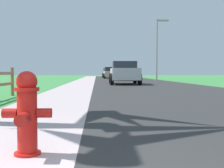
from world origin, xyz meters
TOP-DOWN VIEW (x-y plane):
  - ground_plane at (0.00, 25.00)m, footprint 120.00×120.00m
  - road_asphalt at (3.50, 27.00)m, footprint 7.00×66.00m
  - curb_concrete at (-3.00, 27.00)m, footprint 6.00×66.00m
  - grass_verge at (-4.50, 27.00)m, footprint 5.00×66.00m
  - fire_hydrant at (-0.49, 1.69)m, footprint 0.48×0.40m
  - parked_suv_silver at (2.09, 19.13)m, footprint 2.07×4.45m
  - parked_car_red at (2.81, 29.19)m, footprint 2.03×5.01m
  - parked_car_beige at (2.05, 38.94)m, footprint 2.03×4.64m
  - parked_car_white at (2.12, 47.05)m, footprint 2.22×4.63m
  - street_lamp at (5.91, 26.10)m, footprint 1.17×0.20m

SIDE VIEW (x-z plane):
  - ground_plane at x=0.00m, z-range 0.00..0.00m
  - road_asphalt at x=3.50m, z-range 0.00..0.01m
  - curb_concrete at x=-3.00m, z-range 0.00..0.01m
  - grass_verge at x=-4.50m, z-range 0.00..0.01m
  - fire_hydrant at x=-0.49m, z-range 0.01..0.85m
  - parked_car_beige at x=2.05m, z-range -0.01..1.54m
  - parked_car_white at x=2.12m, z-range 0.02..1.54m
  - parked_car_red at x=2.81m, z-range 0.01..1.58m
  - parked_suv_silver at x=2.09m, z-range 0.03..1.60m
  - street_lamp at x=5.91m, z-range 0.59..6.38m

